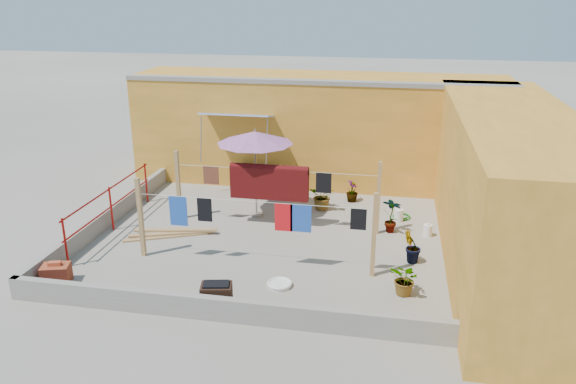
% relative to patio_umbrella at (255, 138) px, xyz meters
% --- Properties ---
extents(ground, '(80.00, 80.00, 0.00)m').
position_rel_patio_umbrella_xyz_m(ground, '(0.63, -1.37, -2.07)').
color(ground, '#9E998E').
rests_on(ground, ground).
extents(wall_back, '(11.00, 3.27, 3.21)m').
position_rel_patio_umbrella_xyz_m(wall_back, '(1.12, 3.32, -0.46)').
color(wall_back, orange).
rests_on(wall_back, ground).
extents(wall_right, '(2.40, 9.00, 3.20)m').
position_rel_patio_umbrella_xyz_m(wall_right, '(5.83, -1.37, -0.47)').
color(wall_right, orange).
rests_on(wall_right, ground).
extents(parapet_front, '(8.30, 0.16, 0.44)m').
position_rel_patio_umbrella_xyz_m(parapet_front, '(0.63, -4.95, -1.85)').
color(parapet_front, gray).
rests_on(parapet_front, ground).
extents(parapet_left, '(0.16, 7.30, 0.44)m').
position_rel_patio_umbrella_xyz_m(parapet_left, '(-3.45, -1.37, -1.85)').
color(parapet_left, gray).
rests_on(parapet_left, ground).
extents(red_railing, '(0.05, 4.20, 1.10)m').
position_rel_patio_umbrella_xyz_m(red_railing, '(-3.22, -1.57, -1.35)').
color(red_railing, maroon).
rests_on(red_railing, ground).
extents(clothesline_rig, '(5.09, 2.35, 1.80)m').
position_rel_patio_umbrella_xyz_m(clothesline_rig, '(0.52, -0.84, -0.99)').
color(clothesline_rig, tan).
rests_on(clothesline_rig, ground).
extents(patio_umbrella, '(2.53, 2.53, 2.31)m').
position_rel_patio_umbrella_xyz_m(patio_umbrella, '(0.00, 0.00, 0.00)').
color(patio_umbrella, gray).
rests_on(patio_umbrella, ground).
extents(outdoor_table, '(1.76, 1.17, 0.75)m').
position_rel_patio_umbrella_xyz_m(outdoor_table, '(-0.22, 1.69, -1.39)').
color(outdoor_table, black).
rests_on(outdoor_table, ground).
extents(brick_stack, '(0.62, 0.52, 0.46)m').
position_rel_patio_umbrella_xyz_m(brick_stack, '(-3.05, -4.27, -1.87)').
color(brick_stack, '#A93B27').
rests_on(brick_stack, ground).
extents(lumber_pile, '(2.07, 0.99, 0.13)m').
position_rel_patio_umbrella_xyz_m(lumber_pile, '(-1.69, -1.67, -2.01)').
color(lumber_pile, tan).
rests_on(lumber_pile, ground).
extents(brazier, '(0.63, 0.48, 0.51)m').
position_rel_patio_umbrella_xyz_m(brazier, '(0.38, -4.57, -1.83)').
color(brazier, '#321B13').
rests_on(brazier, ground).
extents(white_basin, '(0.50, 0.50, 0.09)m').
position_rel_patio_umbrella_xyz_m(white_basin, '(1.35, -3.56, -2.03)').
color(white_basin, white).
rests_on(white_basin, ground).
extents(water_jug_a, '(0.23, 0.23, 0.36)m').
position_rel_patio_umbrella_xyz_m(water_jug_a, '(3.64, 0.31, -1.92)').
color(water_jug_a, white).
rests_on(water_jug_a, ground).
extents(water_jug_b, '(0.21, 0.21, 0.33)m').
position_rel_patio_umbrella_xyz_m(water_jug_b, '(4.33, -0.52, -1.93)').
color(water_jug_b, white).
rests_on(water_jug_b, ground).
extents(green_hose, '(0.47, 0.47, 0.07)m').
position_rel_patio_umbrella_xyz_m(green_hose, '(3.72, 0.56, -2.04)').
color(green_hose, '#1B7B1E').
rests_on(green_hose, ground).
extents(plant_back_a, '(0.73, 0.64, 0.76)m').
position_rel_patio_umbrella_xyz_m(plant_back_a, '(1.64, 0.77, -1.69)').
color(plant_back_a, '#1F5B1A').
rests_on(plant_back_a, ground).
extents(plant_back_b, '(0.38, 0.38, 0.60)m').
position_rel_patio_umbrella_xyz_m(plant_back_b, '(2.35, 1.51, -1.78)').
color(plant_back_b, '#1F5B1A').
rests_on(plant_back_b, ground).
extents(plant_right_a, '(0.55, 0.46, 0.90)m').
position_rel_patio_umbrella_xyz_m(plant_right_a, '(3.46, -0.45, -1.62)').
color(plant_right_a, '#1F5B1A').
rests_on(plant_right_a, ground).
extents(plant_right_b, '(0.52, 0.51, 0.74)m').
position_rel_patio_umbrella_xyz_m(plant_right_b, '(3.92, -2.03, -1.70)').
color(plant_right_b, '#1F5B1A').
rests_on(plant_right_b, ground).
extents(plant_right_c, '(0.77, 0.76, 0.65)m').
position_rel_patio_umbrella_xyz_m(plant_right_c, '(3.79, -3.44, -1.75)').
color(plant_right_c, '#1F5B1A').
rests_on(plant_right_c, ground).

